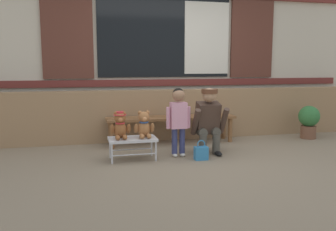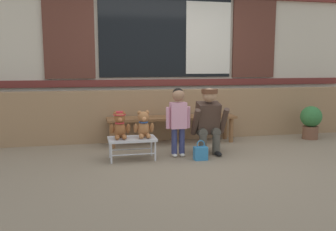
{
  "view_description": "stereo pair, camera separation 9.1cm",
  "coord_description": "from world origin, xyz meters",
  "px_view_note": "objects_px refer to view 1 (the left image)",
  "views": [
    {
      "loc": [
        -1.48,
        -4.5,
        1.28
      ],
      "look_at": [
        -0.28,
        0.45,
        0.55
      ],
      "focal_mm": 38.26,
      "sensor_mm": 36.0,
      "label": 1
    },
    {
      "loc": [
        -1.39,
        -4.52,
        1.28
      ],
      "look_at": [
        -0.28,
        0.45,
        0.55
      ],
      "focal_mm": 38.26,
      "sensor_mm": 36.0,
      "label": 2
    }
  ],
  "objects_px": {
    "small_display_bench": "(132,140)",
    "potted_plant": "(309,120)",
    "handbag_on_ground": "(201,153)",
    "wooden_bench_long": "(171,121)",
    "teddy_bear_plain": "(144,125)",
    "child_standing": "(178,115)",
    "teddy_bear_with_hat": "(120,126)",
    "adult_crouching": "(209,121)"
  },
  "relations": [
    {
      "from": "small_display_bench",
      "to": "teddy_bear_with_hat",
      "type": "bearing_deg",
      "value": 179.23
    },
    {
      "from": "teddy_bear_plain",
      "to": "adult_crouching",
      "type": "relative_size",
      "value": 0.38
    },
    {
      "from": "small_display_bench",
      "to": "potted_plant",
      "type": "height_order",
      "value": "potted_plant"
    },
    {
      "from": "small_display_bench",
      "to": "teddy_bear_plain",
      "type": "relative_size",
      "value": 1.76
    },
    {
      "from": "child_standing",
      "to": "potted_plant",
      "type": "xyz_separation_m",
      "value": [
        2.52,
        0.66,
        -0.27
      ]
    },
    {
      "from": "small_display_bench",
      "to": "handbag_on_ground",
      "type": "bearing_deg",
      "value": -14.19
    },
    {
      "from": "wooden_bench_long",
      "to": "adult_crouching",
      "type": "relative_size",
      "value": 2.21
    },
    {
      "from": "handbag_on_ground",
      "to": "child_standing",
      "type": "bearing_deg",
      "value": 134.83
    },
    {
      "from": "handbag_on_ground",
      "to": "potted_plant",
      "type": "height_order",
      "value": "potted_plant"
    },
    {
      "from": "small_display_bench",
      "to": "teddy_bear_plain",
      "type": "xyz_separation_m",
      "value": [
        0.16,
        0.0,
        0.2
      ]
    },
    {
      "from": "wooden_bench_long",
      "to": "child_standing",
      "type": "relative_size",
      "value": 2.19
    },
    {
      "from": "adult_crouching",
      "to": "handbag_on_ground",
      "type": "xyz_separation_m",
      "value": [
        -0.22,
        -0.32,
        -0.38
      ]
    },
    {
      "from": "child_standing",
      "to": "adult_crouching",
      "type": "distance_m",
      "value": 0.49
    },
    {
      "from": "wooden_bench_long",
      "to": "teddy_bear_plain",
      "type": "height_order",
      "value": "teddy_bear_plain"
    },
    {
      "from": "adult_crouching",
      "to": "teddy_bear_with_hat",
      "type": "bearing_deg",
      "value": -176.03
    },
    {
      "from": "small_display_bench",
      "to": "wooden_bench_long",
      "type": "bearing_deg",
      "value": 48.76
    },
    {
      "from": "adult_crouching",
      "to": "potted_plant",
      "type": "height_order",
      "value": "adult_crouching"
    },
    {
      "from": "handbag_on_ground",
      "to": "potted_plant",
      "type": "bearing_deg",
      "value": 21.77
    },
    {
      "from": "teddy_bear_plain",
      "to": "potted_plant",
      "type": "distance_m",
      "value": 3.09
    },
    {
      "from": "small_display_bench",
      "to": "child_standing",
      "type": "height_order",
      "value": "child_standing"
    },
    {
      "from": "adult_crouching",
      "to": "teddy_bear_plain",
      "type": "bearing_deg",
      "value": -174.66
    },
    {
      "from": "handbag_on_ground",
      "to": "wooden_bench_long",
      "type": "bearing_deg",
      "value": 97.24
    },
    {
      "from": "child_standing",
      "to": "handbag_on_ground",
      "type": "relative_size",
      "value": 3.52
    },
    {
      "from": "teddy_bear_with_hat",
      "to": "teddy_bear_plain",
      "type": "height_order",
      "value": "same"
    },
    {
      "from": "handbag_on_ground",
      "to": "potted_plant",
      "type": "relative_size",
      "value": 0.48
    },
    {
      "from": "wooden_bench_long",
      "to": "handbag_on_ground",
      "type": "bearing_deg",
      "value": -82.76
    },
    {
      "from": "small_display_bench",
      "to": "potted_plant",
      "type": "distance_m",
      "value": 3.24
    },
    {
      "from": "child_standing",
      "to": "wooden_bench_long",
      "type": "bearing_deg",
      "value": 82.41
    },
    {
      "from": "handbag_on_ground",
      "to": "teddy_bear_plain",
      "type": "bearing_deg",
      "value": 162.8
    },
    {
      "from": "teddy_bear_with_hat",
      "to": "teddy_bear_plain",
      "type": "relative_size",
      "value": 1.0
    },
    {
      "from": "child_standing",
      "to": "adult_crouching",
      "type": "xyz_separation_m",
      "value": [
        0.47,
        0.07,
        -0.11
      ]
    },
    {
      "from": "small_display_bench",
      "to": "teddy_bear_with_hat",
      "type": "relative_size",
      "value": 1.76
    },
    {
      "from": "small_display_bench",
      "to": "child_standing",
      "type": "xyz_separation_m",
      "value": [
        0.65,
        0.03,
        0.33
      ]
    },
    {
      "from": "teddy_bear_with_hat",
      "to": "handbag_on_ground",
      "type": "distance_m",
      "value": 1.15
    },
    {
      "from": "teddy_bear_plain",
      "to": "adult_crouching",
      "type": "height_order",
      "value": "adult_crouching"
    },
    {
      "from": "wooden_bench_long",
      "to": "potted_plant",
      "type": "bearing_deg",
      "value": -4.34
    },
    {
      "from": "teddy_bear_plain",
      "to": "child_standing",
      "type": "xyz_separation_m",
      "value": [
        0.49,
        0.02,
        0.13
      ]
    },
    {
      "from": "wooden_bench_long",
      "to": "handbag_on_ground",
      "type": "relative_size",
      "value": 7.72
    },
    {
      "from": "teddy_bear_with_hat",
      "to": "handbag_on_ground",
      "type": "height_order",
      "value": "teddy_bear_with_hat"
    },
    {
      "from": "child_standing",
      "to": "teddy_bear_with_hat",
      "type": "bearing_deg",
      "value": -178.36
    },
    {
      "from": "teddy_bear_with_hat",
      "to": "child_standing",
      "type": "height_order",
      "value": "child_standing"
    },
    {
      "from": "teddy_bear_with_hat",
      "to": "teddy_bear_plain",
      "type": "bearing_deg",
      "value": -0.13
    }
  ]
}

